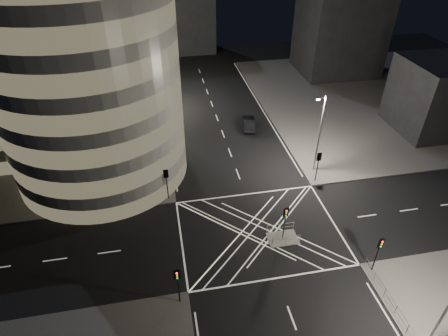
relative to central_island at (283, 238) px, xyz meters
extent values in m
plane|color=black|center=(-2.00, 1.50, -0.07)|extent=(120.00, 120.00, 0.00)
cube|color=#4E4C49|center=(-31.00, 28.50, 0.00)|extent=(42.00, 42.00, 0.15)
cube|color=#4E4C49|center=(27.00, 28.50, 0.00)|extent=(42.00, 42.00, 0.15)
cube|color=slate|center=(0.00, 0.00, 0.00)|extent=(3.00, 2.00, 0.15)
cylinder|color=gray|center=(-18.00, 15.50, 12.57)|extent=(20.00, 20.00, 25.00)
cube|color=gray|center=(-28.00, 25.50, 12.57)|extent=(20.00, 18.00, 25.00)
cube|color=gray|center=(-24.00, 43.50, 11.07)|extent=(24.00, 16.00, 22.00)
cube|color=black|center=(24.00, 41.50, 7.58)|extent=(14.00, 12.00, 15.00)
cube|color=black|center=(28.00, 17.50, 5.08)|extent=(10.00, 10.00, 10.00)
cube|color=black|center=(-6.00, 59.50, 8.93)|extent=(18.00, 8.00, 18.00)
cylinder|color=black|center=(-12.50, 10.50, 1.55)|extent=(0.32, 0.32, 2.96)
ellipsoid|color=black|center=(-12.50, 10.50, 4.30)|extent=(4.59, 4.59, 5.28)
cylinder|color=black|center=(-12.50, 16.50, 2.03)|extent=(0.32, 0.32, 3.91)
ellipsoid|color=black|center=(-12.50, 16.50, 5.22)|extent=(4.47, 4.47, 5.15)
cylinder|color=black|center=(-12.50, 22.50, 1.58)|extent=(0.32, 0.32, 3.02)
ellipsoid|color=black|center=(-12.50, 22.50, 4.34)|extent=(4.54, 4.54, 5.22)
cylinder|color=black|center=(-12.50, 28.50, 2.17)|extent=(0.32, 0.32, 4.19)
ellipsoid|color=black|center=(-12.50, 28.50, 5.56)|extent=(4.71, 4.71, 5.41)
cylinder|color=black|center=(-12.50, 34.50, 1.48)|extent=(0.32, 0.32, 2.81)
ellipsoid|color=black|center=(-12.50, 34.50, 4.15)|extent=(4.57, 4.57, 5.26)
cylinder|color=black|center=(-10.80, 8.30, 1.57)|extent=(0.12, 0.12, 3.00)
cube|color=black|center=(-10.80, 8.30, 3.52)|extent=(0.28, 0.22, 0.90)
cube|color=black|center=(-10.80, 8.30, 3.52)|extent=(0.55, 0.04, 1.10)
cylinder|color=black|center=(-10.80, -5.30, 1.57)|extent=(0.12, 0.12, 3.00)
cube|color=black|center=(-10.80, -5.30, 3.52)|extent=(0.28, 0.22, 0.90)
cube|color=black|center=(-10.80, -5.30, 3.52)|extent=(0.55, 0.04, 1.10)
cylinder|color=black|center=(6.80, 8.30, 1.57)|extent=(0.12, 0.12, 3.00)
cube|color=black|center=(6.80, 8.30, 3.52)|extent=(0.28, 0.22, 0.90)
cube|color=black|center=(6.80, 8.30, 3.52)|extent=(0.55, 0.04, 1.10)
cylinder|color=black|center=(6.80, -5.30, 1.57)|extent=(0.12, 0.12, 3.00)
cube|color=black|center=(6.80, -5.30, 3.52)|extent=(0.28, 0.22, 0.90)
cube|color=black|center=(6.80, -5.30, 3.52)|extent=(0.55, 0.04, 1.10)
cylinder|color=black|center=(0.00, 0.00, 1.57)|extent=(0.12, 0.12, 3.00)
cube|color=black|center=(0.00, 0.00, 3.52)|extent=(0.28, 0.22, 0.90)
cube|color=black|center=(0.00, 0.00, 3.52)|extent=(0.55, 0.04, 1.10)
cylinder|color=slate|center=(-11.50, 13.50, 5.08)|extent=(0.20, 0.20, 10.00)
cylinder|color=slate|center=(-11.05, 13.50, 9.93)|extent=(0.90, 0.10, 0.10)
cube|color=slate|center=(-10.60, 13.50, 9.83)|extent=(0.50, 0.25, 0.18)
cube|color=white|center=(-10.60, 13.50, 9.72)|extent=(0.42, 0.20, 0.05)
cylinder|color=slate|center=(-11.50, 31.50, 5.08)|extent=(0.20, 0.20, 10.00)
cylinder|color=slate|center=(-11.05, 31.50, 9.93)|extent=(0.90, 0.10, 0.10)
cube|color=slate|center=(-10.60, 31.50, 9.83)|extent=(0.50, 0.25, 0.18)
cube|color=white|center=(-10.60, 31.50, 9.72)|extent=(0.42, 0.20, 0.05)
cylinder|color=slate|center=(7.50, 10.50, 5.08)|extent=(0.20, 0.20, 10.00)
cylinder|color=slate|center=(7.05, 10.50, 9.93)|extent=(0.90, 0.10, 0.10)
cube|color=slate|center=(6.60, 10.50, 9.83)|extent=(0.50, 0.25, 0.18)
cube|color=white|center=(6.60, 10.50, 9.72)|extent=(0.42, 0.20, 0.05)
cube|color=slate|center=(6.30, -10.65, 0.62)|extent=(0.06, 11.70, 1.10)
cube|color=slate|center=(0.00, -0.90, 0.62)|extent=(2.80, 0.06, 1.10)
cube|color=slate|center=(0.00, 0.90, 0.62)|extent=(2.80, 0.06, 1.10)
imported|color=black|center=(2.08, 22.54, 0.71)|extent=(2.52, 5.00, 1.57)
camera|label=1|loc=(-10.75, -24.74, 27.62)|focal=30.00mm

